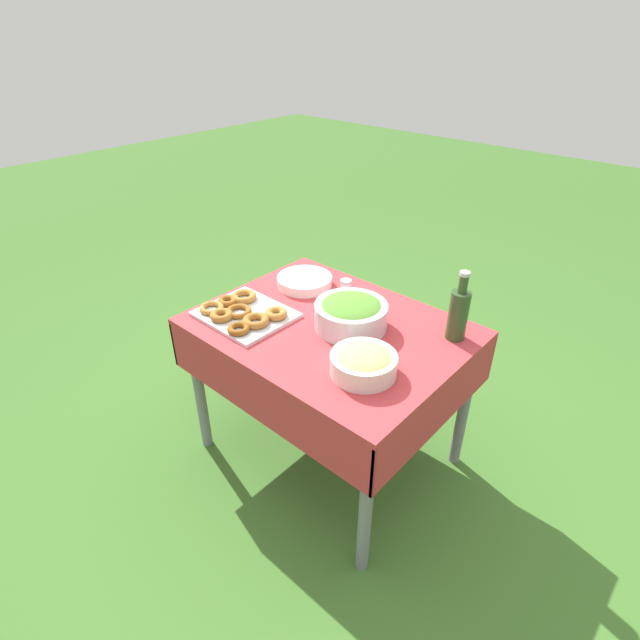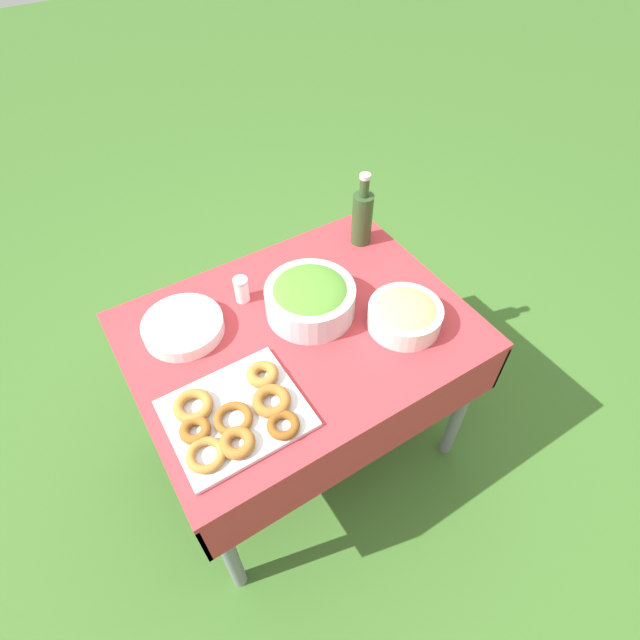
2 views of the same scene
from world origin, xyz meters
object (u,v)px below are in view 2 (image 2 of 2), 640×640
at_px(donut_platter, 236,415).
at_px(salad_bowl, 310,298).
at_px(pasta_bowl, 405,314).
at_px(olive_oil_bottle, 362,216).
at_px(plate_stack, 183,327).

bearing_deg(donut_platter, salad_bowl, 31.76).
bearing_deg(salad_bowl, pasta_bowl, -42.82).
height_order(salad_bowl, olive_oil_bottle, olive_oil_bottle).
xyz_separation_m(pasta_bowl, plate_stack, (-0.63, 0.36, -0.03)).
xyz_separation_m(salad_bowl, plate_stack, (-0.40, 0.14, -0.04)).
relative_size(plate_stack, olive_oil_bottle, 0.90).
bearing_deg(plate_stack, pasta_bowl, -29.61).
relative_size(salad_bowl, donut_platter, 0.79).
xyz_separation_m(salad_bowl, donut_platter, (-0.40, -0.25, -0.05)).
distance_m(donut_platter, olive_oil_bottle, 0.90).
bearing_deg(plate_stack, donut_platter, -89.73).
distance_m(pasta_bowl, plate_stack, 0.73).
height_order(salad_bowl, pasta_bowl, salad_bowl).
xyz_separation_m(pasta_bowl, donut_platter, (-0.63, -0.03, -0.03)).
xyz_separation_m(donut_platter, olive_oil_bottle, (0.76, 0.47, 0.10)).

